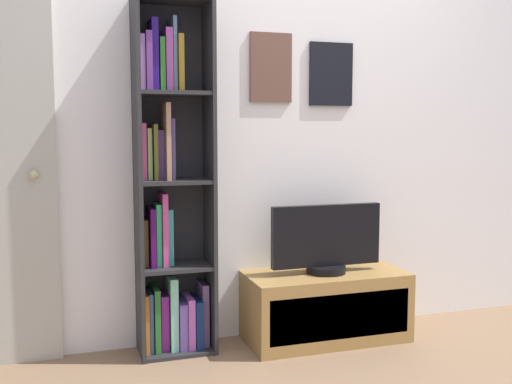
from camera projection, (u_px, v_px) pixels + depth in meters
back_wall at (277, 116)px, 3.38m from camera, size 4.80×0.08×2.50m
bookshelf at (169, 199)px, 3.11m from camera, size 0.39×0.26×1.84m
tv_stand at (326, 306)px, 3.33m from camera, size 0.89×0.41×0.38m
television at (326, 240)px, 3.30m from camera, size 0.64×0.22×0.38m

